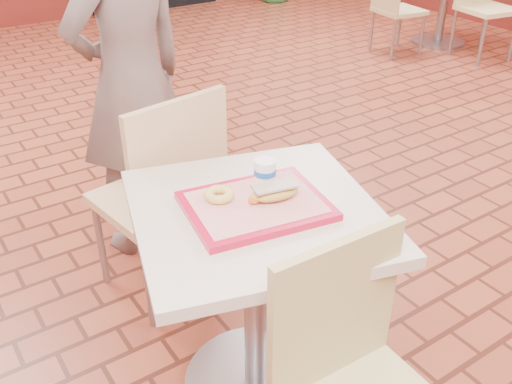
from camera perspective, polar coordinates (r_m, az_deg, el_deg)
wainscot_band at (r=2.92m, az=9.47°, el=6.48°), size 8.00×10.00×1.00m
main_table at (r=1.86m, az=0.00°, el=-8.21°), size 0.72×0.72×0.76m
chair_main_front at (r=1.60m, az=10.01°, el=-18.28°), size 0.42×0.42×0.88m
chair_main_back at (r=2.30m, az=-9.05°, el=0.17°), size 0.50×0.50×0.94m
customer at (r=2.59m, az=-12.32°, el=10.86°), size 0.68×0.53×1.66m
serving_tray at (r=1.71m, az=0.00°, el=-1.37°), size 0.41×0.32×0.03m
ring_donut at (r=1.71m, az=-3.71°, el=-0.25°), size 0.12×0.12×0.03m
long_john_donut at (r=1.70m, az=1.77°, el=-0.06°), size 0.17×0.11×0.05m
paper_cup at (r=1.77m, az=0.90°, el=1.98°), size 0.07×0.07×0.09m
chair_second_left at (r=5.72m, az=13.64°, el=17.84°), size 0.44×0.44×0.85m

